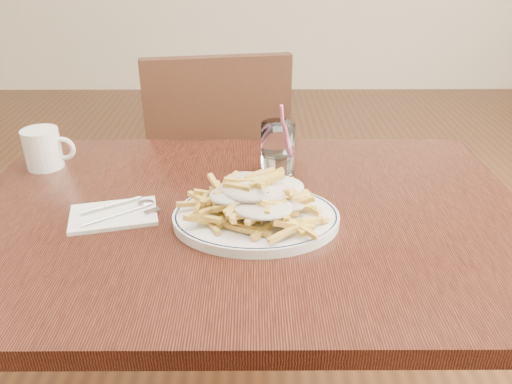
{
  "coord_description": "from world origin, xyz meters",
  "views": [
    {
      "loc": [
        0.02,
        -0.92,
        1.27
      ],
      "look_at": [
        0.02,
        -0.05,
        0.82
      ],
      "focal_mm": 35.0,
      "sensor_mm": 36.0,
      "label": 1
    }
  ],
  "objects_px": {
    "table": "(246,241)",
    "water_glass": "(278,153)",
    "loaded_fries": "(256,194)",
    "coffee_mug": "(44,149)",
    "fries_plate": "(256,218)",
    "chair_far": "(218,171)"
  },
  "relations": [
    {
      "from": "fries_plate",
      "to": "chair_far",
      "type": "bearing_deg",
      "value": 100.59
    },
    {
      "from": "water_glass",
      "to": "fries_plate",
      "type": "bearing_deg",
      "value": -103.12
    },
    {
      "from": "table",
      "to": "coffee_mug",
      "type": "distance_m",
      "value": 0.56
    },
    {
      "from": "fries_plate",
      "to": "loaded_fries",
      "type": "xyz_separation_m",
      "value": [
        -0.0,
        0.0,
        0.05
      ]
    },
    {
      "from": "table",
      "to": "coffee_mug",
      "type": "relative_size",
      "value": 9.63
    },
    {
      "from": "loaded_fries",
      "to": "water_glass",
      "type": "xyz_separation_m",
      "value": [
        0.05,
        0.23,
        -0.01
      ]
    },
    {
      "from": "fries_plate",
      "to": "coffee_mug",
      "type": "relative_size",
      "value": 2.91
    },
    {
      "from": "loaded_fries",
      "to": "chair_far",
      "type": "bearing_deg",
      "value": 100.59
    },
    {
      "from": "table",
      "to": "water_glass",
      "type": "bearing_deg",
      "value": 66.72
    },
    {
      "from": "loaded_fries",
      "to": "water_glass",
      "type": "height_order",
      "value": "water_glass"
    },
    {
      "from": "table",
      "to": "loaded_fries",
      "type": "bearing_deg",
      "value": -67.77
    },
    {
      "from": "water_glass",
      "to": "coffee_mug",
      "type": "distance_m",
      "value": 0.58
    },
    {
      "from": "loaded_fries",
      "to": "coffee_mug",
      "type": "xyz_separation_m",
      "value": [
        -0.52,
        0.27,
        -0.02
      ]
    },
    {
      "from": "table",
      "to": "loaded_fries",
      "type": "relative_size",
      "value": 4.03
    },
    {
      "from": "loaded_fries",
      "to": "water_glass",
      "type": "bearing_deg",
      "value": 76.88
    },
    {
      "from": "fries_plate",
      "to": "coffee_mug",
      "type": "xyz_separation_m",
      "value": [
        -0.52,
        0.27,
        0.04
      ]
    },
    {
      "from": "fries_plate",
      "to": "loaded_fries",
      "type": "bearing_deg",
      "value": 180.0
    },
    {
      "from": "loaded_fries",
      "to": "table",
      "type": "bearing_deg",
      "value": 112.23
    },
    {
      "from": "chair_far",
      "to": "water_glass",
      "type": "height_order",
      "value": "chair_far"
    },
    {
      "from": "fries_plate",
      "to": "coffee_mug",
      "type": "distance_m",
      "value": 0.59
    },
    {
      "from": "chair_far",
      "to": "fries_plate",
      "type": "relative_size",
      "value": 2.63
    },
    {
      "from": "loaded_fries",
      "to": "coffee_mug",
      "type": "height_order",
      "value": "loaded_fries"
    }
  ]
}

